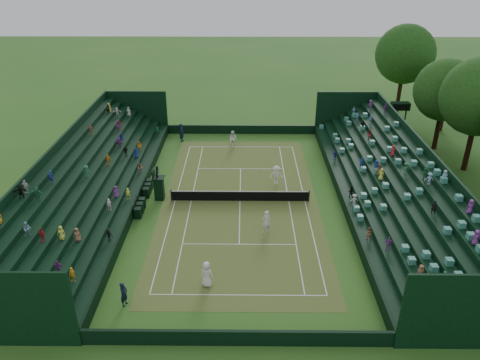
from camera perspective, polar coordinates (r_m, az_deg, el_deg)
The scene contains 19 objects.
ground at distance 39.48m, azimuth -0.00°, elevation -2.59°, with size 160.00×160.00×0.00m, color #29601E.
court_surface at distance 39.48m, azimuth -0.00°, elevation -2.59°, with size 12.97×26.77×0.01m, color #407226.
perimeter_wall_north at distance 53.73m, azimuth 0.16°, elevation 6.18°, with size 17.17×0.20×1.00m, color black.
perimeter_wall_south at distance 26.42m, azimuth -0.34°, elevation -18.69°, with size 17.17×0.20×1.00m, color black.
perimeter_wall_east at distance 40.08m, azimuth 12.23°, elevation -1.97°, with size 0.20×31.77×1.00m, color black.
perimeter_wall_west at distance 40.22m, azimuth -12.19°, elevation -1.86°, with size 0.20×31.77×1.00m, color black.
north_grandstand at distance 40.67m, azimuth 18.14°, elevation -0.65°, with size 6.60×32.00×4.90m.
south_grandstand at distance 40.87m, azimuth -18.05°, elevation -0.49°, with size 6.60×32.00×4.90m.
tennis_net at distance 39.23m, azimuth -0.00°, elevation -1.92°, with size 11.67×0.10×1.06m.
scoreboard_tower at distance 55.76m, azimuth 18.93°, elevation 8.37°, with size 2.00×1.00×3.70m.
tree_row at distance 50.91m, azimuth 25.24°, elevation 9.71°, with size 9.42×37.27×10.98m.
umpire_chair at distance 39.82m, azimuth -9.88°, elevation -0.62°, with size 0.97×0.97×3.06m.
courtside_chairs at distance 39.92m, azimuth -11.65°, elevation -2.08°, with size 0.58×5.54×1.25m.
player_near_west at distance 29.90m, azimuth -4.08°, elevation -11.39°, with size 0.88×0.57×1.79m, color white.
player_near_east at distance 34.90m, azimuth 3.22°, elevation -5.11°, with size 0.69×0.45×1.89m, color silver.
player_far_west at distance 49.91m, azimuth -0.86°, elevation 5.01°, with size 0.87×0.68×1.78m, color white.
player_far_east at distance 42.06m, azimuth 4.45°, elevation 0.62°, with size 1.15×0.66×1.78m, color white.
line_judge_north at distance 51.74m, azimuth -7.11°, elevation 5.75°, with size 0.74×0.48×2.02m, color black.
line_judge_south at distance 29.35m, azimuth -13.98°, elevation -13.36°, with size 0.58×0.38×1.60m, color black.
Camera 1 is at (0.33, -34.45, 19.29)m, focal length 35.00 mm.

